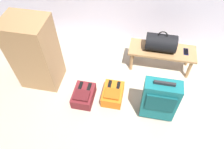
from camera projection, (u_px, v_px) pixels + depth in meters
name	position (u px, v px, depth m)	size (l,w,h in m)	color
ground_plane	(140.00, 119.00, 2.87)	(6.60, 6.60, 0.00)	#B2A893
bench	(162.00, 52.00, 3.21)	(1.00, 0.36, 0.39)	#A87A4C
duffel_bag_black	(161.00, 43.00, 3.07)	(0.44, 0.26, 0.34)	black
cell_phone	(186.00, 52.00, 3.13)	(0.07, 0.14, 0.01)	#191E4C
suitcase_upright_teal	(160.00, 100.00, 2.62)	(0.43, 0.21, 0.73)	#14666B
backpack_maroon	(84.00, 95.00, 3.00)	(0.28, 0.38, 0.21)	maroon
backpack_orange	(113.00, 94.00, 3.01)	(0.28, 0.38, 0.21)	orange
side_cabinet	(35.00, 54.00, 2.88)	(0.56, 0.44, 1.10)	#A87A4C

